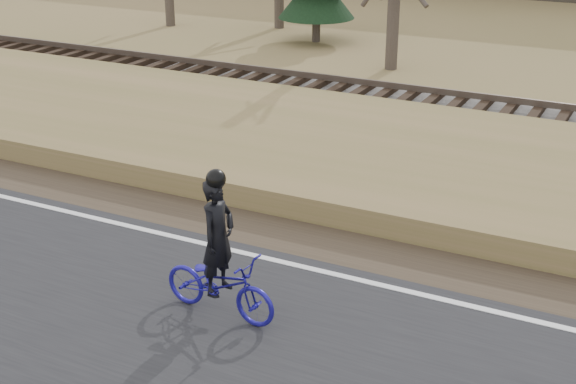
% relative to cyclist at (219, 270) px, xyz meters
% --- Properties ---
extents(ground, '(120.00, 120.00, 0.00)m').
position_rel_cyclist_xyz_m(ground, '(-1.38, 1.52, -0.72)').
color(ground, olive).
rests_on(ground, ground).
extents(road, '(120.00, 6.00, 0.06)m').
position_rel_cyclist_xyz_m(road, '(-1.38, -0.98, -0.69)').
color(road, black).
rests_on(road, ground).
extents(edge_line, '(120.00, 0.12, 0.01)m').
position_rel_cyclist_xyz_m(edge_line, '(-1.38, 1.72, -0.65)').
color(edge_line, silver).
rests_on(edge_line, road).
extents(shoulder, '(120.00, 1.60, 0.04)m').
position_rel_cyclist_xyz_m(shoulder, '(-1.38, 2.72, -0.70)').
color(shoulder, '#473A2B').
rests_on(shoulder, ground).
extents(embankment, '(120.00, 5.00, 0.44)m').
position_rel_cyclist_xyz_m(embankment, '(-1.38, 5.72, -0.50)').
color(embankment, olive).
rests_on(embankment, ground).
extents(ballast, '(120.00, 3.00, 0.45)m').
position_rel_cyclist_xyz_m(ballast, '(-1.38, 9.52, -0.49)').
color(ballast, slate).
rests_on(ballast, ground).
extents(railroad, '(120.00, 2.40, 0.29)m').
position_rel_cyclist_xyz_m(railroad, '(-1.38, 9.52, -0.19)').
color(railroad, black).
rests_on(railroad, ballast).
extents(cyclist, '(1.75, 0.72, 2.09)m').
position_rel_cyclist_xyz_m(cyclist, '(0.00, 0.00, 0.00)').
color(cyclist, navy).
rests_on(cyclist, road).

